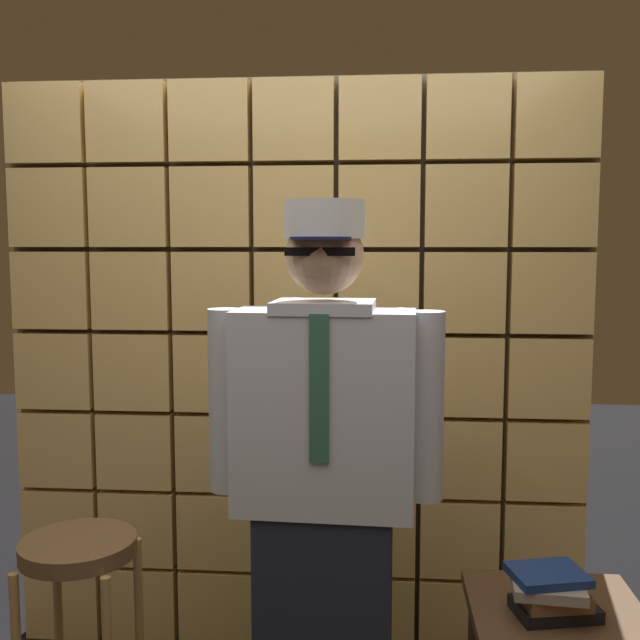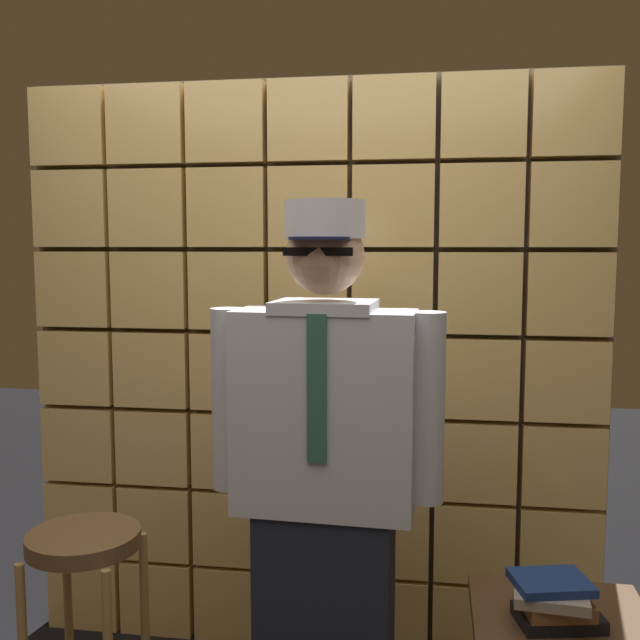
{
  "view_description": "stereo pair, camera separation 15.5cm",
  "coord_description": "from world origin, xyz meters",
  "px_view_note": "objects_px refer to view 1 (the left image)",
  "views": [
    {
      "loc": [
        0.33,
        -1.65,
        1.66
      ],
      "look_at": [
        0.16,
        0.44,
        1.45
      ],
      "focal_mm": 40.66,
      "sensor_mm": 36.0,
      "label": 1
    },
    {
      "loc": [
        0.49,
        -1.64,
        1.66
      ],
      "look_at": [
        0.16,
        0.44,
        1.45
      ],
      "focal_mm": 40.66,
      "sensor_mm": 36.0,
      "label": 2
    }
  ],
  "objects_px": {
    "standing_person": "(324,486)",
    "bar_stool": "(80,605)",
    "book_stack": "(551,594)",
    "side_table": "(558,635)"
  },
  "relations": [
    {
      "from": "standing_person",
      "to": "bar_stool",
      "type": "distance_m",
      "value": 0.81
    },
    {
      "from": "bar_stool",
      "to": "side_table",
      "type": "xyz_separation_m",
      "value": [
        1.43,
        0.12,
        -0.1
      ]
    },
    {
      "from": "side_table",
      "to": "book_stack",
      "type": "xyz_separation_m",
      "value": [
        -0.03,
        -0.04,
        0.15
      ]
    },
    {
      "from": "standing_person",
      "to": "book_stack",
      "type": "height_order",
      "value": "standing_person"
    },
    {
      "from": "standing_person",
      "to": "side_table",
      "type": "height_order",
      "value": "standing_person"
    },
    {
      "from": "bar_stool",
      "to": "book_stack",
      "type": "height_order",
      "value": "bar_stool"
    },
    {
      "from": "standing_person",
      "to": "book_stack",
      "type": "distance_m",
      "value": 0.74
    },
    {
      "from": "bar_stool",
      "to": "side_table",
      "type": "bearing_deg",
      "value": 4.81
    },
    {
      "from": "standing_person",
      "to": "side_table",
      "type": "bearing_deg",
      "value": 1.69
    },
    {
      "from": "standing_person",
      "to": "bar_stool",
      "type": "height_order",
      "value": "standing_person"
    }
  ]
}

